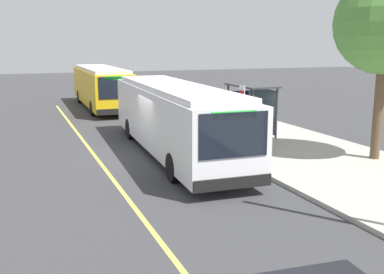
{
  "coord_description": "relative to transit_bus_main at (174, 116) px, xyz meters",
  "views": [
    {
      "loc": [
        17.43,
        -5.16,
        4.57
      ],
      "look_at": [
        2.48,
        0.75,
        1.27
      ],
      "focal_mm": 42.26,
      "sensor_mm": 36.0,
      "label": 1
    }
  ],
  "objects": [
    {
      "name": "transit_bus_main",
      "position": [
        0.0,
        0.0,
        0.0
      ],
      "size": [
        12.5,
        3.16,
        2.95
      ],
      "color": "white",
      "rests_on": "ground_plane"
    },
    {
      "name": "ground_plane",
      "position": [
        0.23,
        -1.01,
        -1.62
      ],
      "size": [
        120.0,
        120.0,
        0.0
      ],
      "primitive_type": "plane",
      "color": "#38383A"
    },
    {
      "name": "lane_stripe_center",
      "position": [
        0.23,
        -3.21,
        -1.61
      ],
      "size": [
        36.0,
        0.14,
        0.01
      ],
      "primitive_type": "cube",
      "color": "#E0D64C",
      "rests_on": "ground_plane"
    },
    {
      "name": "bus_shelter",
      "position": [
        -2.11,
        4.91,
        0.3
      ],
      "size": [
        2.9,
        1.6,
        2.48
      ],
      "color": "#333338",
      "rests_on": "sidewalk_curb"
    },
    {
      "name": "sidewalk_curb",
      "position": [
        0.23,
        4.99,
        -1.54
      ],
      "size": [
        44.0,
        6.4,
        0.15
      ],
      "primitive_type": "cube",
      "color": "#A8A399",
      "rests_on": "ground_plane"
    },
    {
      "name": "route_sign_post",
      "position": [
        1.2,
        2.57,
        0.34
      ],
      "size": [
        0.44,
        0.08,
        2.8
      ],
      "color": "#333338",
      "rests_on": "sidewalk_curb"
    },
    {
      "name": "waiting_bench",
      "position": [
        -1.65,
        5.02,
        -0.99
      ],
      "size": [
        1.6,
        0.48,
        0.95
      ],
      "color": "brown",
      "rests_on": "sidewalk_curb"
    },
    {
      "name": "transit_bus_second",
      "position": [
        -15.42,
        -0.22,
        -0.0
      ],
      "size": [
        11.82,
        2.81,
        2.95
      ],
      "color": "gold",
      "rests_on": "ground_plane"
    }
  ]
}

